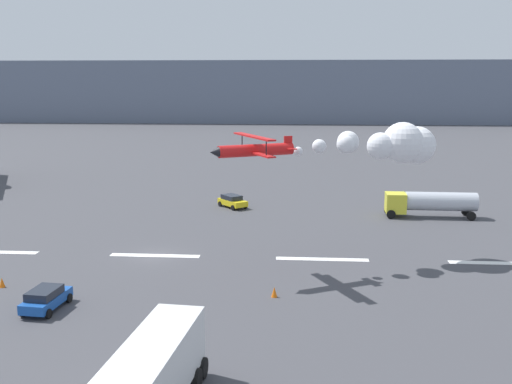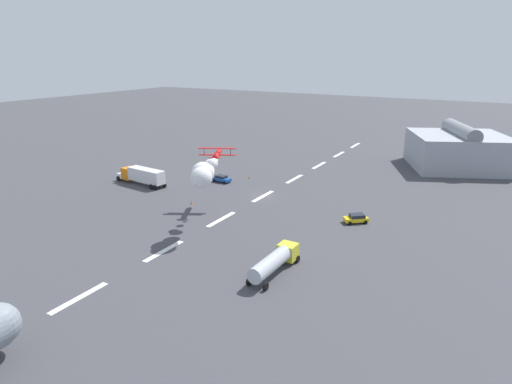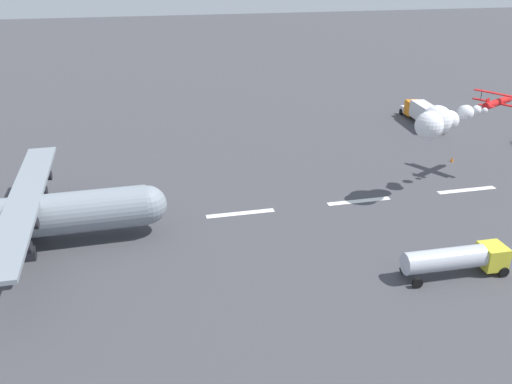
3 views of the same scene
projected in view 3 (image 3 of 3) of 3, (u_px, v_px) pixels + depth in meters
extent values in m
cube|color=white|center=(467.00, 190.00, 66.88)|extent=(8.00, 0.90, 0.01)
cube|color=white|center=(359.00, 201.00, 63.86)|extent=(8.00, 0.90, 0.01)
cube|color=white|center=(241.00, 213.00, 60.85)|extent=(8.00, 0.90, 0.01)
cylinder|color=gray|center=(28.00, 217.00, 52.63)|extent=(23.66, 4.75, 4.31)
sphere|color=gray|center=(147.00, 205.00, 55.23)|extent=(4.10, 4.10, 4.10)
cube|color=gray|center=(25.00, 200.00, 51.82)|extent=(3.75, 30.32, 0.40)
cylinder|color=black|center=(17.00, 249.00, 44.93)|extent=(2.42, 1.14, 1.10)
cylinder|color=black|center=(25.00, 225.00, 48.94)|extent=(2.42, 1.14, 1.10)
cylinder|color=black|center=(35.00, 192.00, 55.63)|extent=(2.42, 1.14, 1.10)
cylinder|color=black|center=(41.00, 176.00, 59.64)|extent=(2.42, 1.14, 1.10)
cube|color=black|center=(26.00, 230.00, 55.89)|extent=(3.22, 1.06, 1.20)
cube|color=black|center=(18.00, 255.00, 51.20)|extent=(3.22, 1.06, 1.20)
cylinder|color=red|center=(497.00, 102.00, 67.74)|extent=(5.85, 3.64, 0.94)
cube|color=red|center=(498.00, 103.00, 67.92)|extent=(3.73, 6.37, 0.12)
cube|color=red|center=(500.00, 94.00, 67.42)|extent=(3.73, 6.37, 0.12)
cylinder|color=black|center=(481.00, 95.00, 69.33)|extent=(0.08, 0.08, 1.21)
cube|color=red|center=(487.00, 103.00, 65.93)|extent=(0.67, 0.41, 1.10)
cube|color=red|center=(487.00, 106.00, 66.10)|extent=(1.45, 2.05, 0.08)
cone|color=black|center=(510.00, 98.00, 69.75)|extent=(0.99, 1.03, 0.80)
sphere|color=white|center=(485.00, 110.00, 65.33)|extent=(0.70, 0.70, 0.70)
sphere|color=white|center=(476.00, 110.00, 64.26)|extent=(1.15, 1.15, 1.15)
sphere|color=white|center=(463.00, 111.00, 63.28)|extent=(1.46, 1.46, 1.46)
sphere|color=white|center=(466.00, 113.00, 62.40)|extent=(1.84, 1.84, 1.84)
sphere|color=white|center=(449.00, 120.00, 61.08)|extent=(2.29, 2.29, 2.29)
sphere|color=white|center=(437.00, 121.00, 60.08)|extent=(3.48, 3.48, 3.48)
sphere|color=white|center=(429.00, 125.00, 59.27)|extent=(3.22, 3.22, 3.22)
cube|color=silver|center=(408.00, 109.00, 97.87)|extent=(2.64, 1.82, 1.10)
cube|color=orange|center=(413.00, 108.00, 95.75)|extent=(2.71, 2.62, 2.60)
cube|color=silver|center=(427.00, 114.00, 90.28)|extent=(3.35, 9.51, 2.80)
cylinder|color=black|center=(401.00, 112.00, 98.12)|extent=(0.45, 1.13, 1.10)
cylinder|color=black|center=(426.00, 129.00, 88.27)|extent=(0.45, 1.13, 1.10)
cylinder|color=black|center=(429.00, 131.00, 87.19)|extent=(0.45, 1.13, 1.10)
cylinder|color=black|center=(414.00, 111.00, 98.43)|extent=(0.45, 1.13, 1.10)
cylinder|color=black|center=(440.00, 129.00, 88.58)|extent=(0.45, 1.13, 1.10)
cylinder|color=black|center=(443.00, 131.00, 87.49)|extent=(0.45, 1.13, 1.10)
cube|color=yellow|center=(492.00, 256.00, 49.20)|extent=(2.25, 2.44, 2.20)
cylinder|color=#B7BCC6|center=(444.00, 259.00, 48.16)|extent=(7.85, 2.25, 2.10)
cylinder|color=black|center=(488.00, 259.00, 50.84)|extent=(1.01, 0.34, 1.00)
cylinder|color=black|center=(405.00, 269.00, 49.21)|extent=(1.01, 0.34, 1.00)
cylinder|color=black|center=(504.00, 272.00, 48.70)|extent=(1.01, 0.34, 1.00)
cylinder|color=black|center=(417.00, 283.00, 47.07)|extent=(1.01, 0.34, 1.00)
cone|color=orange|center=(452.00, 159.00, 75.88)|extent=(0.44, 0.44, 0.75)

